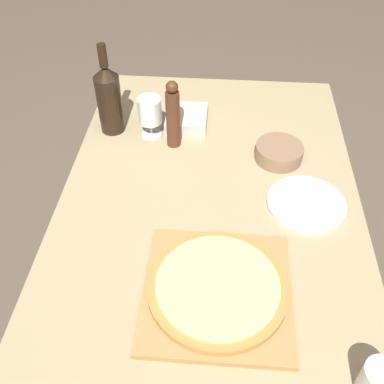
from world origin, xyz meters
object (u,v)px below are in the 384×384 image
Objects in this scene: wine_glass at (150,112)px; small_bowl at (279,152)px; wine_bottle at (109,98)px; pizza at (217,287)px; pepper_mill at (173,116)px.

wine_glass reaches higher than small_bowl.
wine_glass is at bearing -9.53° from wine_bottle.
wine_bottle is at bearing 168.29° from small_bowl.
pizza is 0.56m from small_bowl.
pepper_mill reaches higher than small_bowl.
wine_bottle is 1.32× the size of pepper_mill.
wine_bottle is at bearing 121.09° from pizza.
wine_glass reaches higher than pizza.
wine_bottle is 0.14m from wine_glass.
wine_bottle reaches higher than small_bowl.
wine_bottle reaches higher than pepper_mill.
wine_bottle is at bearing 170.47° from wine_glass.
pepper_mill is 1.65× the size of wine_glass.
small_bowl is (0.43, -0.09, -0.07)m from wine_glass.
pizza is 1.42× the size of pepper_mill.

